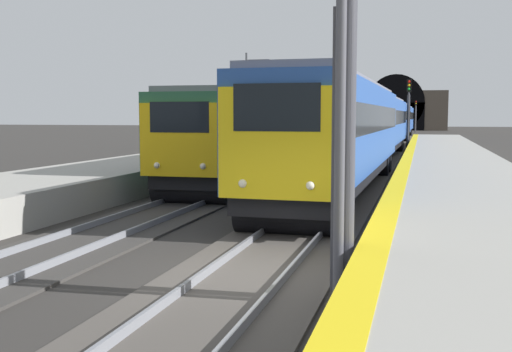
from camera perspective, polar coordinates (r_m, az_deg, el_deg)
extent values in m
plane|color=#302D2B|center=(11.45, -0.62, -9.33)|extent=(320.00, 320.00, 0.00)
cube|color=#9E9B93|center=(11.01, 21.92, -7.73)|extent=(112.00, 4.55, 0.98)
cube|color=yellow|center=(10.85, 11.31, -4.97)|extent=(112.00, 0.50, 0.01)
cube|color=#4C4742|center=(11.44, -0.62, -9.18)|extent=(160.00, 3.07, 0.06)
cube|color=gray|center=(11.62, -4.07, -8.42)|extent=(160.00, 0.07, 0.15)
cube|color=gray|center=(11.25, 2.94, -8.90)|extent=(160.00, 0.07, 0.15)
cube|color=#383533|center=(13.36, -19.82, -7.36)|extent=(160.00, 2.87, 0.06)
cube|color=gray|center=(13.75, -22.31, -6.63)|extent=(160.00, 0.07, 0.15)
cube|color=gray|center=(12.94, -17.21, -7.21)|extent=(160.00, 0.07, 0.15)
cube|color=#264C99|center=(23.71, 7.84, 4.55)|extent=(19.92, 3.20, 2.97)
cube|color=black|center=(23.71, 7.85, 5.29)|extent=(19.12, 3.22, 0.92)
cube|color=slate|center=(23.74, 7.89, 8.38)|extent=(19.31, 2.76, 0.20)
cube|color=black|center=(23.80, 7.79, 0.49)|extent=(19.51, 2.85, 0.55)
cylinder|color=black|center=(15.29, 3.02, -3.62)|extent=(1.04, 2.65, 1.00)
cylinder|color=black|center=(17.03, 4.39, -2.68)|extent=(1.04, 2.65, 1.00)
cylinder|color=black|center=(30.71, 9.65, 0.95)|extent=(1.04, 2.65, 1.00)
cylinder|color=black|center=(32.50, 10.01, 1.20)|extent=(1.04, 2.65, 1.00)
cube|color=yellow|center=(13.93, 1.92, 3.02)|extent=(0.17, 2.75, 2.55)
cube|color=black|center=(13.86, 1.88, 6.34)|extent=(0.07, 2.01, 1.07)
sphere|color=#F2EACC|center=(13.77, 5.03, -0.89)|extent=(0.20, 0.20, 0.20)
sphere|color=#F2EACC|center=(14.15, -1.24, -0.69)|extent=(0.20, 0.20, 0.20)
cube|color=#264C99|center=(44.01, 11.21, 4.96)|extent=(19.92, 3.20, 2.97)
cube|color=black|center=(44.01, 11.22, 5.33)|extent=(19.12, 3.22, 0.92)
cube|color=slate|center=(44.02, 11.25, 7.02)|extent=(19.31, 2.76, 0.20)
cube|color=black|center=(44.06, 11.17, 2.77)|extent=(19.51, 2.85, 0.55)
cylinder|color=black|center=(35.29, 9.93, 1.54)|extent=(1.04, 2.65, 1.00)
cylinder|color=black|center=(37.08, 10.23, 1.73)|extent=(1.04, 2.65, 1.00)
cylinder|color=black|center=(51.09, 11.84, 2.74)|extent=(1.04, 2.65, 1.00)
cylinder|color=black|center=(52.88, 11.99, 2.83)|extent=(1.04, 2.65, 1.00)
cube|color=#264C99|center=(64.36, 12.46, 5.11)|extent=(19.92, 3.20, 2.97)
cube|color=black|center=(64.36, 12.46, 5.48)|extent=(19.12, 3.22, 0.85)
cube|color=slate|center=(64.37, 12.49, 6.52)|extent=(19.31, 2.76, 0.20)
cube|color=black|center=(64.39, 12.43, 3.61)|extent=(19.51, 2.85, 0.55)
cylinder|color=black|center=(55.80, 11.85, 2.97)|extent=(1.04, 2.65, 1.00)
cylinder|color=black|center=(57.59, 11.98, 3.05)|extent=(1.04, 2.65, 1.00)
cylinder|color=black|center=(71.23, 12.77, 3.50)|extent=(1.04, 2.65, 1.00)
cylinder|color=black|center=(73.02, 12.86, 3.54)|extent=(1.04, 2.65, 1.00)
cube|color=#264C99|center=(84.73, 13.10, 5.18)|extent=(19.92, 3.20, 2.97)
cube|color=black|center=(84.73, 13.11, 5.42)|extent=(19.12, 3.22, 0.95)
cube|color=slate|center=(84.74, 13.13, 6.25)|extent=(19.31, 2.76, 0.20)
cube|color=black|center=(84.75, 13.08, 4.04)|extent=(19.51, 2.85, 0.55)
cylinder|color=black|center=(76.19, 12.73, 3.63)|extent=(1.04, 2.65, 1.00)
cylinder|color=black|center=(77.99, 12.81, 3.67)|extent=(1.04, 2.65, 1.00)
cylinder|color=black|center=(91.54, 13.30, 3.92)|extent=(1.04, 2.65, 1.00)
cylinder|color=black|center=(93.34, 13.35, 3.95)|extent=(1.04, 2.65, 1.00)
cube|color=#235638|center=(29.47, 0.29, 4.46)|extent=(20.62, 3.11, 2.68)
cube|color=black|center=(29.47, 0.29, 5.18)|extent=(19.79, 3.13, 0.95)
cube|color=slate|center=(29.48, 0.29, 7.26)|extent=(19.99, 2.68, 0.20)
cube|color=black|center=(29.54, 0.29, 1.48)|extent=(20.20, 2.77, 0.53)
cylinder|color=black|center=(20.63, -6.00, -1.28)|extent=(1.01, 2.60, 0.97)
cylinder|color=black|center=(22.32, -4.41, -0.75)|extent=(1.01, 2.60, 0.97)
cylinder|color=black|center=(36.95, 3.12, 1.77)|extent=(1.01, 2.60, 0.97)
cylinder|color=black|center=(38.71, 3.63, 1.95)|extent=(1.01, 2.60, 0.97)
cube|color=#E5B20F|center=(19.61, -7.01, 3.32)|extent=(0.16, 2.70, 2.32)
cube|color=black|center=(19.55, -7.09, 5.40)|extent=(0.07, 1.96, 0.96)
sphere|color=#F2EACC|center=(19.34, -4.91, 0.90)|extent=(0.20, 0.20, 0.20)
sphere|color=#F2EACC|center=(19.90, -9.12, 0.98)|extent=(0.20, 0.20, 0.20)
cube|color=#235638|center=(50.21, 6.48, 4.90)|extent=(20.62, 3.11, 2.68)
cube|color=black|center=(50.21, 6.49, 5.40)|extent=(19.79, 3.13, 0.86)
cube|color=slate|center=(50.22, 6.50, 6.54)|extent=(19.99, 2.68, 0.20)
cube|color=black|center=(50.25, 6.46, 3.15)|extent=(20.20, 2.77, 0.53)
cylinder|color=black|center=(41.00, 4.68, 2.14)|extent=(1.01, 2.60, 0.97)
cylinder|color=black|center=(42.77, 5.08, 2.28)|extent=(1.01, 2.60, 0.97)
cylinder|color=black|center=(57.79, 7.48, 3.12)|extent=(1.01, 2.60, 0.97)
cylinder|color=black|center=(59.58, 7.68, 3.19)|extent=(1.01, 2.60, 0.97)
cube|color=black|center=(50.23, 6.51, 7.17)|extent=(1.33, 1.70, 0.90)
cylinder|color=#4C4C54|center=(9.32, 7.71, 2.18)|extent=(0.16, 0.16, 4.80)
cube|color=#4C4C54|center=(9.46, 7.82, 2.23)|extent=(0.04, 0.28, 4.32)
cylinder|color=#38383D|center=(53.40, 13.85, 4.90)|extent=(0.16, 0.16, 4.89)
cube|color=black|center=(53.46, 13.92, 8.09)|extent=(0.20, 0.38, 1.05)
cube|color=#38383D|center=(53.54, 13.85, 4.91)|extent=(0.04, 0.28, 4.40)
sphere|color=red|center=(53.34, 13.93, 8.44)|extent=(0.20, 0.20, 0.20)
sphere|color=yellow|center=(53.33, 13.92, 8.12)|extent=(0.20, 0.20, 0.20)
sphere|color=green|center=(53.31, 13.91, 7.80)|extent=(0.20, 0.20, 0.20)
cylinder|color=#4C4C54|center=(105.67, 14.49, 5.09)|extent=(0.16, 0.16, 4.63)
cube|color=black|center=(105.69, 14.52, 6.55)|extent=(0.20, 0.38, 0.75)
cube|color=#4C4C54|center=(105.81, 14.49, 5.09)|extent=(0.04, 0.28, 4.17)
sphere|color=red|center=(105.56, 14.52, 6.64)|extent=(0.20, 0.20, 0.20)
sphere|color=yellow|center=(105.56, 14.52, 6.48)|extent=(0.20, 0.20, 0.20)
cylinder|color=#3F3F47|center=(9.54, 8.37, 6.76)|extent=(0.28, 0.28, 6.30)
cube|color=#51473D|center=(126.52, 12.76, 5.90)|extent=(2.88, 19.76, 7.79)
cube|color=black|center=(125.02, 12.72, 5.37)|extent=(0.12, 11.07, 5.45)
cylinder|color=black|center=(125.05, 12.75, 6.62)|extent=(0.12, 11.07, 11.07)
cylinder|color=#595B60|center=(53.01, -0.86, 6.86)|extent=(0.22, 0.22, 8.21)
cylinder|color=#595B60|center=(52.94, 0.18, 10.66)|extent=(0.08, 1.97, 0.08)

